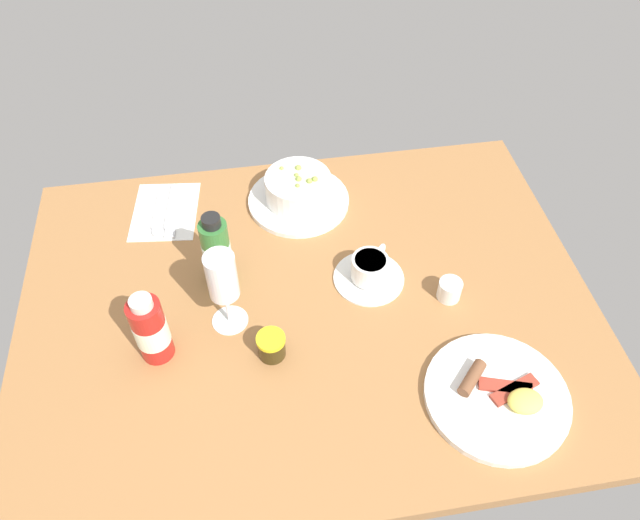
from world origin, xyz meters
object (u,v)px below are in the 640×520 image
at_px(wine_glass, 222,280).
at_px(sauce_bottle_red, 151,329).
at_px(creamer_jug, 449,290).
at_px(cutlery_setting, 165,212).
at_px(sauce_bottle_green, 217,252).
at_px(porridge_bowl, 298,191).
at_px(jam_jar, 271,346).
at_px(breakfast_plate, 498,396).
at_px(coffee_cup, 370,271).

xyz_separation_m(wine_glass, sauce_bottle_red, (0.13, 0.05, -0.05)).
relative_size(creamer_jug, wine_glass, 0.31).
height_order(creamer_jug, wine_glass, wine_glass).
height_order(cutlery_setting, creamer_jug, creamer_jug).
relative_size(cutlery_setting, sauce_bottle_green, 1.16).
relative_size(porridge_bowl, wine_glass, 1.25).
xyz_separation_m(jam_jar, breakfast_plate, (-0.37, 0.15, -0.02)).
relative_size(coffee_cup, breakfast_plate, 0.57).
bearing_deg(sauce_bottle_red, sauce_bottle_green, -127.73).
distance_m(creamer_jug, jam_jar, 0.36).
height_order(sauce_bottle_green, breakfast_plate, sauce_bottle_green).
height_order(cutlery_setting, wine_glass, wine_glass).
relative_size(cutlery_setting, creamer_jug, 3.55).
bearing_deg(creamer_jug, jam_jar, 12.03).
xyz_separation_m(porridge_bowl, sauce_bottle_red, (0.30, 0.35, 0.04)).
bearing_deg(coffee_cup, jam_jar, 34.43).
xyz_separation_m(creamer_jug, wine_glass, (0.42, -0.01, 0.10)).
xyz_separation_m(porridge_bowl, breakfast_plate, (-0.27, 0.53, -0.03)).
bearing_deg(wine_glass, creamer_jug, 178.65).
height_order(creamer_jug, jam_jar, jam_jar).
xyz_separation_m(jam_jar, sauce_bottle_green, (0.08, -0.19, 0.05)).
xyz_separation_m(creamer_jug, breakfast_plate, (-0.02, 0.22, -0.01)).
distance_m(porridge_bowl, jam_jar, 0.40).
relative_size(coffee_cup, sauce_bottle_green, 0.84).
height_order(cutlery_setting, coffee_cup, coffee_cup).
height_order(creamer_jug, sauce_bottle_red, sauce_bottle_red).
bearing_deg(creamer_jug, sauce_bottle_red, 3.98).
height_order(cutlery_setting, sauce_bottle_red, sauce_bottle_red).
xyz_separation_m(porridge_bowl, sauce_bottle_green, (0.18, 0.19, 0.04)).
bearing_deg(jam_jar, sauce_bottle_green, -67.46).
distance_m(wine_glass, jam_jar, 0.15).
distance_m(creamer_jug, sauce_bottle_green, 0.45).
distance_m(cutlery_setting, sauce_bottle_red, 0.37).
bearing_deg(creamer_jug, sauce_bottle_green, -15.42).
bearing_deg(coffee_cup, wine_glass, 11.87).
bearing_deg(porridge_bowl, jam_jar, 75.24).
distance_m(coffee_cup, wine_glass, 0.30).
height_order(wine_glass, sauce_bottle_green, wine_glass).
distance_m(sauce_bottle_green, breakfast_plate, 0.57).
relative_size(porridge_bowl, jam_jar, 4.31).
bearing_deg(breakfast_plate, sauce_bottle_red, -18.09).
distance_m(coffee_cup, breakfast_plate, 0.33).
height_order(coffee_cup, breakfast_plate, coffee_cup).
bearing_deg(porridge_bowl, creamer_jug, 128.94).
bearing_deg(porridge_bowl, coffee_cup, 114.24).
bearing_deg(wine_glass, porridge_bowl, -119.82).
bearing_deg(coffee_cup, cutlery_setting, -32.23).
bearing_deg(jam_jar, wine_glass, -50.30).
bearing_deg(sauce_bottle_green, wine_glass, 95.25).
bearing_deg(sauce_bottle_green, breakfast_plate, 142.58).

